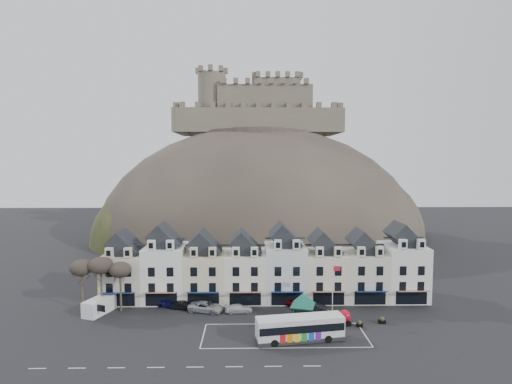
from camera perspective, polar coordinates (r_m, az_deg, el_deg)
The scene contains 21 objects.
ground at distance 56.49m, azimuth 2.02°, elevation -20.29°, with size 300.00×300.00×0.00m, color black.
coach_bay_markings at distance 57.75m, azimuth 4.05°, elevation -19.72°, with size 22.00×7.50×0.01m, color silver.
townhouse_terrace at distance 69.71m, azimuth 1.45°, elevation -10.79°, with size 54.40×9.35×11.80m.
castle_hill at distance 122.52m, azimuth 0.90°, elevation -6.59°, with size 100.00×76.00×68.00m.
castle at distance 128.25m, azimuth 0.47°, elevation 11.90°, with size 50.20×22.20×22.00m.
tree_left_far at distance 69.12m, azimuth -23.65°, elevation -9.93°, with size 3.61×3.61×8.24m.
tree_left_mid at distance 67.96m, azimuth -21.29°, elevation -9.81°, with size 3.78×3.78×8.64m.
tree_left_near at distance 67.16m, azimuth -18.83°, elevation -10.52°, with size 3.43×3.43×7.84m.
bus at distance 55.70m, azimuth 6.29°, elevation -18.66°, with size 11.83×4.45×3.26m.
bus_shelter at distance 60.97m, azimuth 6.72°, elevation -15.03°, with size 6.48×6.48×4.29m.
red_buoy at distance 61.69m, azimuth 12.52°, elevation -17.06°, with size 1.78×1.78×2.20m.
flagpole at distance 62.55m, azimuth 10.98°, elevation -13.26°, with size 1.19×0.12×8.22m.
white_van at distance 68.80m, azimuth -21.49°, elevation -14.88°, with size 3.95×5.74×2.41m.
planter_west at distance 63.77m, azimuth 17.56°, elevation -17.05°, with size 1.01×0.70×1.00m.
planter_east at distance 61.75m, azimuth 14.57°, elevation -17.74°, with size 1.02×0.68×0.94m.
car_navy at distance 68.56m, azimuth -12.52°, elevation -15.22°, with size 1.58×3.93×1.34m, color #0D1044.
car_black at distance 67.14m, azimuth -10.35°, elevation -15.66°, with size 1.31×3.76×1.24m, color black.
car_silver at distance 65.66m, azimuth -7.20°, elevation -15.96°, with size 2.54×5.42×1.53m, color #A8ACB0.
car_white at distance 64.96m, azimuth -2.48°, elevation -16.30°, with size 1.74×4.27×1.24m, color silver.
car_maroon at distance 67.71m, azimuth 5.67°, elevation -15.43°, with size 1.48×3.67×1.25m, color #540409.
car_charcoal at distance 65.70m, azimuth 8.29°, elevation -16.00°, with size 1.52×4.36×1.44m, color black.
Camera 1 is at (-2.76, -51.21, 23.69)m, focal length 28.00 mm.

